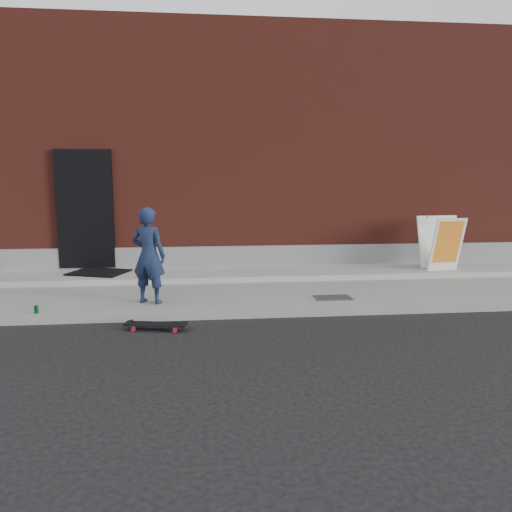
{
  "coord_description": "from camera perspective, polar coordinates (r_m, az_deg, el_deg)",
  "views": [
    {
      "loc": [
        -0.36,
        -6.86,
        1.97
      ],
      "look_at": [
        0.45,
        0.8,
        0.78
      ],
      "focal_mm": 35.0,
      "sensor_mm": 36.0,
      "label": 1
    }
  ],
  "objects": [
    {
      "name": "ground",
      "position": [
        7.15,
        -2.94,
        -7.23
      ],
      "size": [
        80.0,
        80.0,
        0.0
      ],
      "primitive_type": "plane",
      "color": "black",
      "rests_on": "ground"
    },
    {
      "name": "doormat",
      "position": [
        9.67,
        -17.51,
        -1.79
      ],
      "size": [
        1.17,
        1.06,
        0.03
      ],
      "primitive_type": "cube",
      "rotation": [
        0.0,
        0.0,
        -0.34
      ],
      "color": "black",
      "rests_on": "apron"
    },
    {
      "name": "apron",
      "position": [
        9.43,
        -3.74,
        -2.05
      ],
      "size": [
        20.0,
        1.2,
        0.1
      ],
      "primitive_type": "cube",
      "color": "#999893",
      "rests_on": "sidewalk"
    },
    {
      "name": "soda_can",
      "position": [
        7.49,
        -23.81,
        -5.62
      ],
      "size": [
        0.07,
        0.07,
        0.11
      ],
      "primitive_type": "cylinder",
      "rotation": [
        0.0,
        0.0,
        -0.34
      ],
      "color": "#177538",
      "rests_on": "sidewalk"
    },
    {
      "name": "sidewalk",
      "position": [
        8.58,
        -3.49,
        -4.0
      ],
      "size": [
        20.0,
        3.0,
        0.15
      ],
      "primitive_type": "cube",
      "color": "gray",
      "rests_on": "ground"
    },
    {
      "name": "pizza_sign",
      "position": [
        10.17,
        20.36,
        1.44
      ],
      "size": [
        0.71,
        0.81,
        1.04
      ],
      "color": "white",
      "rests_on": "apron"
    },
    {
      "name": "utility_plate",
      "position": [
        7.8,
        8.8,
        -4.75
      ],
      "size": [
        0.56,
        0.37,
        0.02
      ],
      "primitive_type": "cube",
      "rotation": [
        0.0,
        0.0,
        0.02
      ],
      "color": "#59595E",
      "rests_on": "sidewalk"
    },
    {
      "name": "building",
      "position": [
        13.87,
        -4.63,
        10.94
      ],
      "size": [
        20.0,
        8.1,
        5.0
      ],
      "color": "maroon",
      "rests_on": "ground"
    },
    {
      "name": "skateboard",
      "position": [
        6.75,
        -11.37,
        -7.71
      ],
      "size": [
        0.82,
        0.36,
        0.09
      ],
      "color": "#B4121C",
      "rests_on": "ground"
    },
    {
      "name": "child",
      "position": [
        7.48,
        -12.17,
        0.06
      ],
      "size": [
        0.61,
        0.51,
        1.42
      ],
      "primitive_type": "imported",
      "rotation": [
        0.0,
        0.0,
        2.76
      ],
      "color": "#172241",
      "rests_on": "sidewalk"
    }
  ]
}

